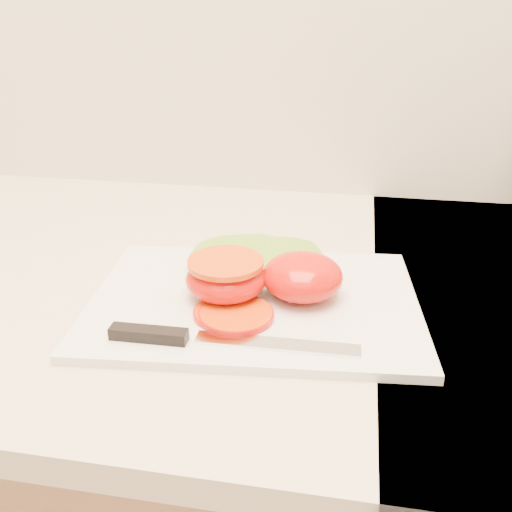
# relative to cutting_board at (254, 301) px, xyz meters

# --- Properties ---
(cutting_board) EXTENTS (0.37, 0.29, 0.01)m
(cutting_board) POSITION_rel_cutting_board_xyz_m (0.00, 0.00, 0.00)
(cutting_board) COLOR silver
(cutting_board) RESTS_ON counter
(tomato_half_dome) EXTENTS (0.09, 0.09, 0.05)m
(tomato_half_dome) POSITION_rel_cutting_board_xyz_m (0.05, 0.01, 0.03)
(tomato_half_dome) COLOR red
(tomato_half_dome) RESTS_ON cutting_board
(tomato_half_cut) EXTENTS (0.09, 0.09, 0.04)m
(tomato_half_cut) POSITION_rel_cutting_board_xyz_m (-0.03, -0.00, 0.03)
(tomato_half_cut) COLOR red
(tomato_half_cut) RESTS_ON cutting_board
(tomato_slice_0) EXTENTS (0.07, 0.07, 0.01)m
(tomato_slice_0) POSITION_rel_cutting_board_xyz_m (-0.01, -0.05, 0.01)
(tomato_slice_0) COLOR #DF4C0C
(tomato_slice_0) RESTS_ON cutting_board
(tomato_slice_1) EXTENTS (0.07, 0.07, 0.01)m
(tomato_slice_1) POSITION_rel_cutting_board_xyz_m (-0.02, -0.04, 0.01)
(tomato_slice_1) COLOR #DF4C0C
(tomato_slice_1) RESTS_ON cutting_board
(lettuce_leaf_0) EXTENTS (0.16, 0.13, 0.03)m
(lettuce_leaf_0) POSITION_rel_cutting_board_xyz_m (-0.02, 0.07, 0.02)
(lettuce_leaf_0) COLOR #85B42F
(lettuce_leaf_0) RESTS_ON cutting_board
(lettuce_leaf_1) EXTENTS (0.13, 0.14, 0.02)m
(lettuce_leaf_1) POSITION_rel_cutting_board_xyz_m (0.02, 0.08, 0.02)
(lettuce_leaf_1) COLOR #85B42F
(lettuce_leaf_1) RESTS_ON cutting_board
(knife) EXTENTS (0.24, 0.03, 0.01)m
(knife) POSITION_rel_cutting_board_xyz_m (-0.04, -0.10, 0.01)
(knife) COLOR silver
(knife) RESTS_ON cutting_board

